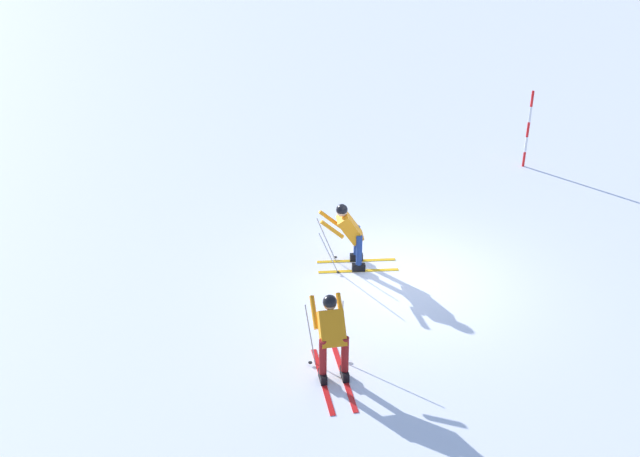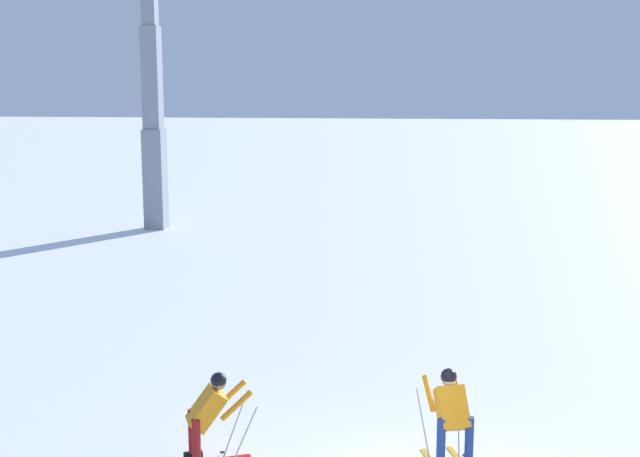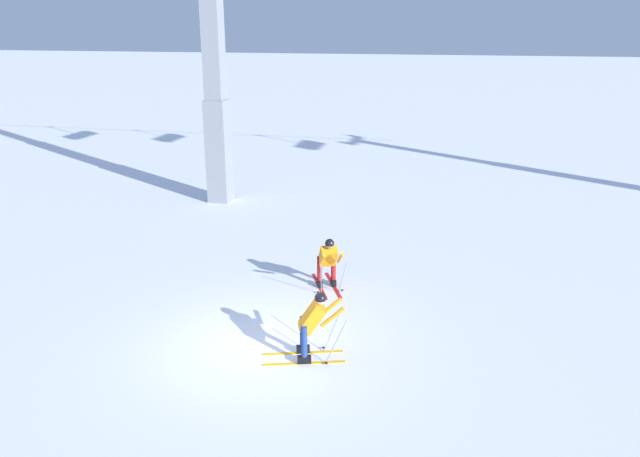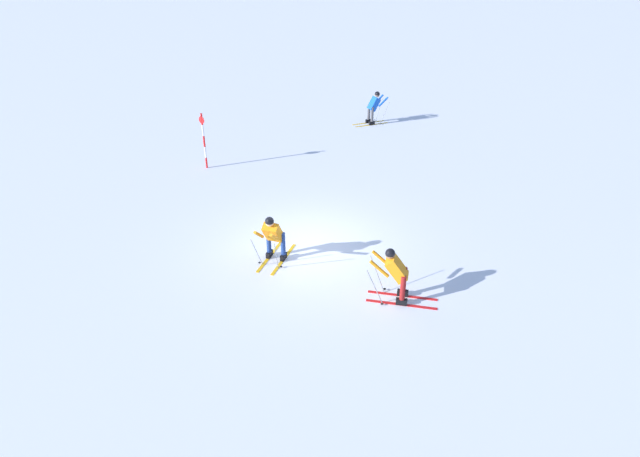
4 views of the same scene
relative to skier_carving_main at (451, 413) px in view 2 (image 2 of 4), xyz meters
name	(u,v)px [view 2 (image 2 of 4)]	position (x,y,z in m)	size (l,w,h in m)	color
skier_carving_main	(451,413)	(0.00, 0.00, 0.00)	(1.82, 1.10, 1.63)	yellow
lift_tower_far	(153,98)	(19.68, 11.04, 4.26)	(0.78, 2.85, 12.31)	gray
skier_distant_downhill	(207,413)	(-0.45, 3.58, -0.02)	(1.25, 1.84, 1.60)	red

